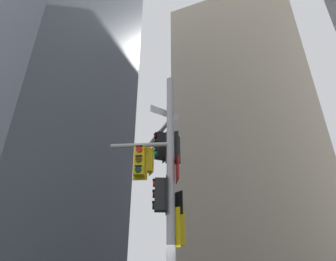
% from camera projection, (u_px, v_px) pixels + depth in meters
% --- Properties ---
extents(building_tower_left, '(13.69, 13.69, 37.16)m').
position_uv_depth(building_tower_left, '(40.00, 87.00, 28.26)').
color(building_tower_left, '#4C5460').
rests_on(building_tower_left, ground).
extents(building_mid_block, '(15.82, 15.82, 38.11)m').
position_uv_depth(building_mid_block, '(249.00, 138.00, 38.76)').
color(building_mid_block, tan).
rests_on(building_mid_block, ground).
extents(signal_pole_assembly, '(2.34, 2.66, 8.45)m').
position_uv_depth(signal_pole_assembly, '(163.00, 177.00, 9.73)').
color(signal_pole_assembly, '#B2B2B5').
rests_on(signal_pole_assembly, ground).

